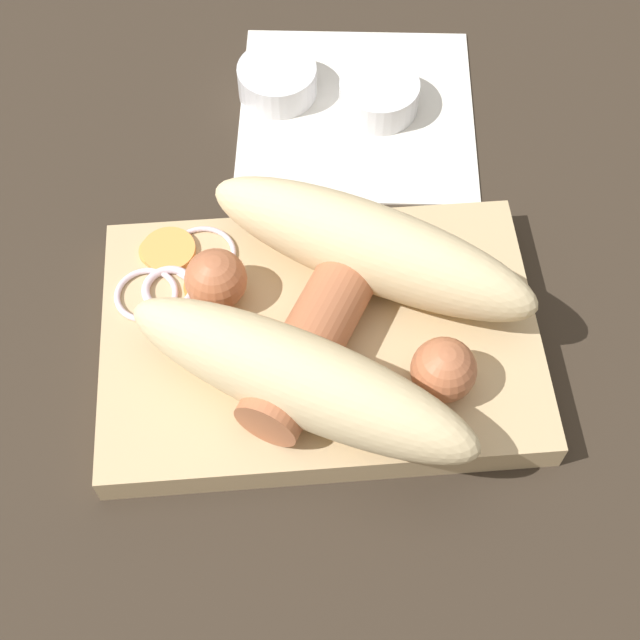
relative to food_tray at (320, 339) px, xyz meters
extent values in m
plane|color=#33281E|center=(0.00, 0.00, -0.01)|extent=(3.00, 3.00, 0.00)
cube|color=tan|center=(0.00, 0.00, 0.00)|extent=(0.24, 0.16, 0.02)
ellipsoid|color=beige|center=(-0.03, -0.03, 0.04)|extent=(0.19, 0.13, 0.05)
ellipsoid|color=beige|center=(0.01, 0.04, 0.04)|extent=(0.19, 0.13, 0.05)
cylinder|color=#B26642|center=(0.00, 0.01, 0.03)|extent=(0.10, 0.13, 0.03)
sphere|color=#B26642|center=(0.06, -0.03, 0.03)|extent=(0.03, 0.03, 0.03)
sphere|color=#B26642|center=(-0.06, 0.04, 0.03)|extent=(0.03, 0.03, 0.03)
cylinder|color=#F99E4C|center=(0.09, -0.06, 0.01)|extent=(0.03, 0.03, 0.00)
cylinder|color=#F99E4C|center=(0.06, -0.03, 0.01)|extent=(0.03, 0.03, 0.00)
cylinder|color=orange|center=(0.06, -0.04, 0.01)|extent=(0.03, 0.03, 0.00)
cylinder|color=orange|center=(0.06, -0.03, 0.01)|extent=(0.03, 0.03, 0.00)
cylinder|color=#F99E4C|center=(0.08, -0.06, 0.01)|extent=(0.04, 0.04, 0.00)
torus|color=silver|center=(0.08, -0.03, 0.01)|extent=(0.03, 0.03, 0.00)
torus|color=silver|center=(0.06, -0.06, 0.01)|extent=(0.04, 0.04, 0.00)
torus|color=silver|center=(0.10, -0.03, 0.01)|extent=(0.04, 0.04, 0.00)
cube|color=white|center=(-0.04, -0.18, -0.01)|extent=(0.17, 0.17, 0.00)
cylinder|color=white|center=(-0.05, -0.18, 0.00)|extent=(0.05, 0.05, 0.02)
cylinder|color=gold|center=(-0.05, -0.18, -0.01)|extent=(0.04, 0.04, 0.01)
cylinder|color=white|center=(0.01, -0.20, 0.00)|extent=(0.05, 0.05, 0.02)
cylinder|color=gold|center=(0.01, -0.20, -0.01)|extent=(0.04, 0.04, 0.01)
camera|label=1|loc=(0.02, 0.25, 0.43)|focal=50.00mm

